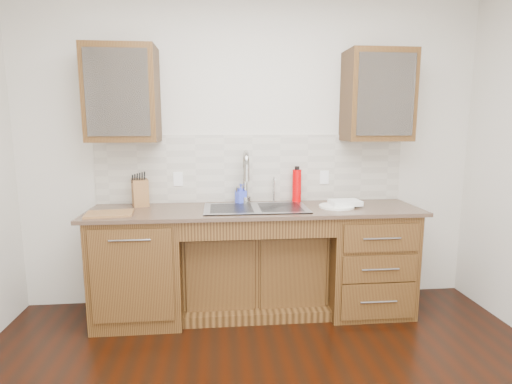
{
  "coord_description": "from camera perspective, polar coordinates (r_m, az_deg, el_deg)",
  "views": [
    {
      "loc": [
        -0.31,
        -1.76,
        1.58
      ],
      "look_at": [
        0.0,
        1.4,
        1.05
      ],
      "focal_mm": 28.0,
      "sensor_mm": 36.0,
      "label": 1
    }
  ],
  "objects": [
    {
      "name": "wall_back",
      "position": [
        3.58,
        -0.62,
        5.79
      ],
      "size": [
        4.0,
        0.1,
        2.7
      ],
      "primitive_type": "cube",
      "color": "beige",
      "rests_on": "ground"
    },
    {
      "name": "base_cabinet_left",
      "position": [
        3.46,
        -16.18,
        -10.15
      ],
      "size": [
        0.7,
        0.62,
        0.88
      ],
      "primitive_type": "cube",
      "color": "#593014",
      "rests_on": "ground"
    },
    {
      "name": "base_cabinet_center",
      "position": [
        3.53,
        -0.21,
        -10.92
      ],
      "size": [
        1.2,
        0.44,
        0.7
      ],
      "primitive_type": "cube",
      "color": "#593014",
      "rests_on": "ground"
    },
    {
      "name": "base_cabinet_right",
      "position": [
        3.63,
        15.26,
        -9.2
      ],
      "size": [
        0.7,
        0.62,
        0.88
      ],
      "primitive_type": "cube",
      "color": "#593014",
      "rests_on": "ground"
    },
    {
      "name": "countertop",
      "position": [
        3.28,
        -0.04,
        -2.6
      ],
      "size": [
        2.7,
        0.65,
        0.03
      ],
      "primitive_type": "cube",
      "color": "#84705B",
      "rests_on": "base_cabinet_left"
    },
    {
      "name": "backsplash",
      "position": [
        3.54,
        -0.53,
        3.39
      ],
      "size": [
        2.7,
        0.02,
        0.59
      ],
      "primitive_type": "cube",
      "color": "beige",
      "rests_on": "wall_back"
    },
    {
      "name": "sink",
      "position": [
        3.28,
        -0.02,
        -3.85
      ],
      "size": [
        0.84,
        0.46,
        0.19
      ],
      "primitive_type": "cube",
      "color": "#9E9EA5",
      "rests_on": "countertop"
    },
    {
      "name": "faucet",
      "position": [
        3.44,
        -1.54,
        1.62
      ],
      "size": [
        0.04,
        0.04,
        0.4
      ],
      "primitive_type": "cylinder",
      "color": "#999993",
      "rests_on": "countertop"
    },
    {
      "name": "filter_tap",
      "position": [
        3.49,
        2.55,
        0.4
      ],
      "size": [
        0.02,
        0.02,
        0.24
      ],
      "primitive_type": "cylinder",
      "color": "#999993",
      "rests_on": "countertop"
    },
    {
      "name": "upper_cabinet_left",
      "position": [
        3.43,
        -18.52,
        13.08
      ],
      "size": [
        0.55,
        0.34,
        0.75
      ],
      "primitive_type": "cube",
      "color": "#593014",
      "rests_on": "wall_back"
    },
    {
      "name": "upper_cabinet_right",
      "position": [
        3.62,
        16.96,
        12.96
      ],
      "size": [
        0.55,
        0.34,
        0.75
      ],
      "primitive_type": "cube",
      "color": "#593014",
      "rests_on": "wall_back"
    },
    {
      "name": "outlet_left",
      "position": [
        3.54,
        -11.06,
        1.82
      ],
      "size": [
        0.08,
        0.01,
        0.12
      ],
      "primitive_type": "cube",
      "color": "white",
      "rests_on": "backsplash"
    },
    {
      "name": "outlet_right",
      "position": [
        3.65,
        9.73,
        2.09
      ],
      "size": [
        0.08,
        0.01,
        0.12
      ],
      "primitive_type": "cube",
      "color": "white",
      "rests_on": "backsplash"
    },
    {
      "name": "soap_bottle",
      "position": [
        3.45,
        -2.18,
        -0.27
      ],
      "size": [
        0.1,
        0.1,
        0.17
      ],
      "primitive_type": "imported",
      "rotation": [
        0.0,
        0.0,
        0.43
      ],
      "color": "#3E53F2",
      "rests_on": "countertop"
    },
    {
      "name": "water_bottle",
      "position": [
        3.52,
        5.84,
        0.85
      ],
      "size": [
        0.08,
        0.08,
        0.29
      ],
      "primitive_type": "cylinder",
      "rotation": [
        0.0,
        0.0,
        0.05
      ],
      "color": "#D40003",
      "rests_on": "countertop"
    },
    {
      "name": "plate",
      "position": [
        3.38,
        11.43,
        -2.02
      ],
      "size": [
        0.31,
        0.31,
        0.02
      ],
      "primitive_type": "cylinder",
      "rotation": [
        0.0,
        0.0,
        0.07
      ],
      "color": "white",
      "rests_on": "countertop"
    },
    {
      "name": "dish_towel",
      "position": [
        3.42,
        12.6,
        -1.48
      ],
      "size": [
        0.26,
        0.2,
        0.04
      ],
      "primitive_type": "cube",
      "rotation": [
        0.0,
        0.0,
        0.07
      ],
      "color": "white",
      "rests_on": "plate"
    },
    {
      "name": "knife_block",
      "position": [
        3.52,
        -16.22,
        -0.03
      ],
      "size": [
        0.18,
        0.23,
        0.22
      ],
      "primitive_type": "cube",
      "rotation": [
        0.0,
        0.0,
        0.29
      ],
      "color": "#925D28",
      "rests_on": "countertop"
    },
    {
      "name": "cutting_board",
      "position": [
        3.24,
        -20.21,
        -2.92
      ],
      "size": [
        0.37,
        0.28,
        0.02
      ],
      "primitive_type": "cube",
      "rotation": [
        0.0,
        0.0,
        0.12
      ],
      "color": "brown",
      "rests_on": "countertop"
    },
    {
      "name": "cup_left_a",
      "position": [
        3.46,
        -20.87,
        12.0
      ],
      "size": [
        0.11,
        0.11,
        0.09
      ],
      "primitive_type": "imported",
      "rotation": [
        0.0,
        0.0,
        -0.02
      ],
      "color": "silver",
      "rests_on": "upper_cabinet_left"
    },
    {
      "name": "cup_left_b",
      "position": [
        3.41,
        -16.66,
        12.28
      ],
      "size": [
        0.13,
        0.13,
        0.09
      ],
      "primitive_type": "imported",
      "rotation": [
        0.0,
        0.0,
        0.42
      ],
      "color": "silver",
      "rests_on": "upper_cabinet_left"
    },
    {
      "name": "cup_right_a",
      "position": [
        3.58,
        15.63,
        12.18
      ],
      "size": [
        0.15,
        0.15,
        0.09
      ],
      "primitive_type": "imported",
      "rotation": [
        0.0,
        0.0,
        0.36
      ],
      "color": "white",
      "rests_on": "upper_cabinet_right"
    },
    {
      "name": "cup_right_b",
      "position": [
        3.66,
        18.72,
        12.04
      ],
      "size": [
        0.12,
        0.12,
        0.1
      ],
      "primitive_type": "imported",
      "rotation": [
        0.0,
        0.0,
        -0.09
      ],
      "color": "white",
      "rests_on": "upper_cabinet_right"
    }
  ]
}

